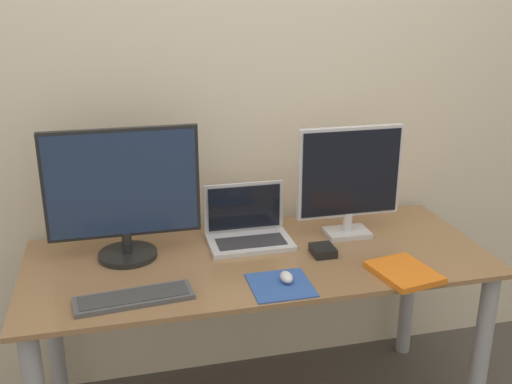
{
  "coord_description": "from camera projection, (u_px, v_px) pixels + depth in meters",
  "views": [
    {
      "loc": [
        -0.49,
        -1.59,
        1.67
      ],
      "look_at": [
        -0.0,
        0.39,
        0.96
      ],
      "focal_mm": 42.0,
      "sensor_mm": 36.0,
      "label": 1
    }
  ],
  "objects": [
    {
      "name": "desk",
      "position": [
        259.0,
        289.0,
        2.25
      ],
      "size": [
        1.69,
        0.7,
        0.72
      ],
      "color": "olive",
      "rests_on": "ground_plane"
    },
    {
      "name": "wall_back",
      "position": [
        235.0,
        93.0,
        2.41
      ],
      "size": [
        7.0,
        0.05,
        2.5
      ],
      "color": "beige",
      "rests_on": "ground_plane"
    },
    {
      "name": "laptop",
      "position": [
        248.0,
        228.0,
        2.32
      ],
      "size": [
        0.32,
        0.21,
        0.22
      ],
      "color": "silver",
      "rests_on": "desk"
    },
    {
      "name": "mouse",
      "position": [
        286.0,
        277.0,
        2.0
      ],
      "size": [
        0.04,
        0.07,
        0.03
      ],
      "color": "silver",
      "rests_on": "mousepad"
    },
    {
      "name": "mousepad",
      "position": [
        281.0,
        285.0,
        1.99
      ],
      "size": [
        0.2,
        0.21,
        0.0
      ],
      "color": "#2D519E",
      "rests_on": "desk"
    },
    {
      "name": "power_brick",
      "position": [
        323.0,
        250.0,
        2.21
      ],
      "size": [
        0.08,
        0.1,
        0.03
      ],
      "color": "black",
      "rests_on": "desk"
    },
    {
      "name": "monitor_left",
      "position": [
        123.0,
        193.0,
        2.12
      ],
      "size": [
        0.54,
        0.21,
        0.48
      ],
      "color": "black",
      "rests_on": "desk"
    },
    {
      "name": "book",
      "position": [
        404.0,
        272.0,
        2.06
      ],
      "size": [
        0.22,
        0.26,
        0.02
      ],
      "color": "orange",
      "rests_on": "desk"
    },
    {
      "name": "monitor_right",
      "position": [
        350.0,
        178.0,
        2.31
      ],
      "size": [
        0.42,
        0.12,
        0.44
      ],
      "color": "silver",
      "rests_on": "desk"
    },
    {
      "name": "keyboard",
      "position": [
        134.0,
        298.0,
        1.89
      ],
      "size": [
        0.38,
        0.15,
        0.02
      ],
      "color": "#4C4C51",
      "rests_on": "desk"
    }
  ]
}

